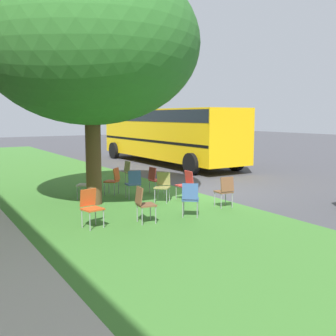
% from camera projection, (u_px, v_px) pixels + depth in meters
% --- Properties ---
extents(ground, '(80.00, 80.00, 0.00)m').
position_uv_depth(ground, '(206.00, 193.00, 13.33)').
color(ground, '#424247').
extents(grass_verge, '(48.00, 6.00, 0.01)m').
position_uv_depth(grass_verge, '(118.00, 204.00, 11.66)').
color(grass_verge, '#3D752D').
rests_on(grass_verge, ground).
extents(street_tree, '(6.05, 6.05, 6.75)m').
position_uv_depth(street_tree, '(91.00, 44.00, 11.10)').
color(street_tree, brown).
rests_on(street_tree, ground).
extents(chair_0, '(0.59, 0.59, 0.88)m').
position_uv_depth(chair_0, '(114.00, 179.00, 12.95)').
color(chair_0, '#C64C1E').
rests_on(chair_0, ground).
extents(chair_1, '(0.48, 0.48, 0.88)m').
position_uv_depth(chair_1, '(143.00, 202.00, 9.52)').
color(chair_1, brown).
rests_on(chair_1, ground).
extents(chair_2, '(0.58, 0.58, 0.88)m').
position_uv_depth(chair_2, '(87.00, 182.00, 12.30)').
color(chair_2, '#ADA393').
rests_on(chair_2, ground).
extents(chair_3, '(0.43, 0.43, 0.88)m').
position_uv_depth(chair_3, '(155.00, 178.00, 13.14)').
color(chair_3, '#B7332D').
rests_on(chair_3, ground).
extents(chair_4, '(0.47, 0.47, 0.88)m').
position_uv_depth(chair_4, '(225.00, 189.00, 11.13)').
color(chair_4, brown).
rests_on(chair_4, ground).
extents(chair_5, '(0.59, 0.59, 0.88)m').
position_uv_depth(chair_5, '(163.00, 184.00, 11.92)').
color(chair_5, olive).
rests_on(chair_5, ground).
extents(chair_6, '(0.43, 0.43, 0.88)m').
position_uv_depth(chair_6, '(186.00, 183.00, 12.22)').
color(chair_6, '#B7332D').
rests_on(chair_6, ground).
extents(chair_7, '(0.59, 0.58, 0.88)m').
position_uv_depth(chair_7, '(190.00, 197.00, 10.09)').
color(chair_7, '#335184').
rests_on(chair_7, ground).
extents(chair_8, '(0.48, 0.48, 0.88)m').
position_uv_depth(chair_8, '(134.00, 182.00, 12.37)').
color(chair_8, '#335184').
rests_on(chair_8, ground).
extents(chair_9, '(0.49, 0.49, 0.88)m').
position_uv_depth(chair_9, '(91.00, 205.00, 9.17)').
color(chair_9, '#C64C1E').
rests_on(chair_9, ground).
extents(chair_10, '(0.42, 0.43, 0.88)m').
position_uv_depth(chair_10, '(130.00, 171.00, 14.91)').
color(chair_10, olive).
rests_on(chair_10, ground).
extents(school_bus, '(10.40, 2.80, 2.88)m').
position_uv_depth(school_bus, '(167.00, 131.00, 21.16)').
color(school_bus, yellow).
rests_on(school_bus, ground).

